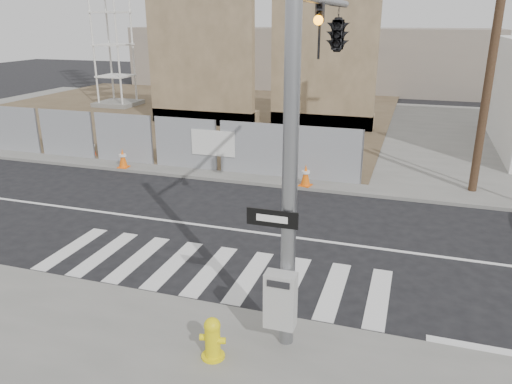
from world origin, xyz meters
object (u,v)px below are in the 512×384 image
(signal_pole, at_px, (324,71))
(traffic_cone_b, at_px, (92,148))
(traffic_cone_c, at_px, (123,158))
(traffic_cone_d, at_px, (306,175))
(fire_hydrant, at_px, (213,338))

(signal_pole, bearing_deg, traffic_cone_b, 146.97)
(traffic_cone_c, relative_size, traffic_cone_d, 0.99)
(traffic_cone_b, height_order, traffic_cone_d, traffic_cone_d)
(fire_hydrant, distance_m, traffic_cone_c, 12.70)
(fire_hydrant, relative_size, traffic_cone_c, 1.02)
(fire_hydrant, height_order, traffic_cone_b, fire_hydrant)
(traffic_cone_b, distance_m, traffic_cone_c, 2.49)
(signal_pole, bearing_deg, fire_hydrant, -107.11)
(traffic_cone_c, distance_m, traffic_cone_d, 7.46)
(signal_pole, height_order, fire_hydrant, signal_pole)
(signal_pole, xyz_separation_m, traffic_cone_d, (-1.65, 6.27, -4.28))
(fire_hydrant, height_order, traffic_cone_d, fire_hydrant)
(signal_pole, relative_size, traffic_cone_d, 8.91)
(signal_pole, xyz_separation_m, fire_hydrant, (-1.11, -3.60, -4.27))
(traffic_cone_c, xyz_separation_m, traffic_cone_d, (7.46, 0.00, 0.00))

